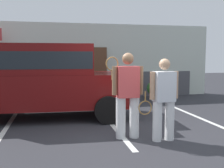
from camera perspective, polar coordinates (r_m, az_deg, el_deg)
name	(u,v)px	position (r m, az deg, el deg)	size (l,w,h in m)	color
ground_plane	(140,140)	(5.69, 5.91, -11.74)	(40.00, 40.00, 0.00)	#2D2D33
parking_stripe_0	(6,128)	(6.96, -21.77, -8.82)	(0.12, 4.40, 0.01)	silver
parking_stripe_1	(110,123)	(7.01, -0.33, -8.29)	(0.12, 4.40, 0.01)	silver
parking_stripe_2	(200,118)	(7.94, 18.27, -6.90)	(0.12, 4.40, 0.01)	silver
house_frontage	(95,63)	(11.24, -3.60, 4.47)	(10.12, 0.40, 3.07)	silver
parked_suv	(44,77)	(7.64, -14.31, 1.39)	(4.69, 2.35, 2.05)	#590C0C
tennis_player_man	(128,94)	(5.58, 3.35, -2.15)	(0.80, 0.29, 1.80)	white
tennis_player_woman	(164,99)	(5.52, 11.00, -3.10)	(0.89, 0.28, 1.68)	white
potted_plant_by_porch	(154,89)	(10.74, 8.98, -1.14)	(0.57, 0.57, 0.75)	gray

